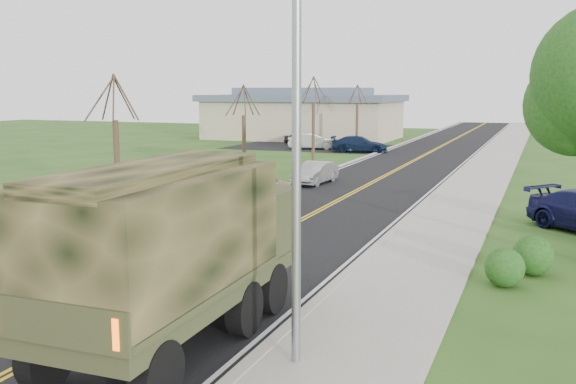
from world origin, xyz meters
The scene contains 17 objects.
ground centered at (0.00, 0.00, 0.00)m, with size 160.00×160.00×0.00m, color #244717.
road centered at (0.00, 40.00, 0.01)m, with size 8.00×120.00×0.01m, color black.
curb_right centered at (4.15, 40.00, 0.06)m, with size 0.30×120.00×0.12m, color #9E998E.
sidewalk_right centered at (5.90, 40.00, 0.05)m, with size 3.20×120.00×0.10m, color #9E998E.
curb_left centered at (-4.15, 40.00, 0.05)m, with size 0.30×120.00×0.10m, color #9E998E.
street_light centered at (4.90, -0.50, 4.43)m, with size 1.65×0.22×8.00m.
bare_tree_a centered at (-7.00, 10.00, 2.63)m, with size 1.93×2.26×6.08m.
bare_tree_b centered at (-7.00, 22.00, 2.48)m, with size 1.83×2.14×5.73m.
bare_tree_c centered at (-7.00, 34.00, 2.78)m, with size 2.04×2.39×6.42m.
bare_tree_d centered at (-7.00, 46.00, 2.55)m, with size 1.88×2.20×5.91m.
commercial_building centered at (-15.98, 55.97, 2.69)m, with size 25.50×21.50×5.65m.
military_truck centered at (2.19, -0.37, 2.27)m, with size 2.94×8.02×3.96m.
suv_champagne centered at (-3.00, 14.25, 0.76)m, with size 2.51×5.44×1.51m, color tan.
sedan_silver centered at (-3.00, 23.19, 0.64)m, with size 1.36×3.91×1.29m, color #ADADB2.
lot_car_dark centered at (-13.46, 48.55, 0.59)m, with size 1.39×3.46×1.18m, color black.
lot_car_silver centered at (-10.59, 43.73, 0.74)m, with size 1.56×4.48×1.47m, color silver.
lot_car_navy centered at (-5.78, 42.58, 0.71)m, with size 1.99×4.90×1.42m, color #0E1B36.
Camera 1 is at (9.35, -11.74, 5.43)m, focal length 40.00 mm.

